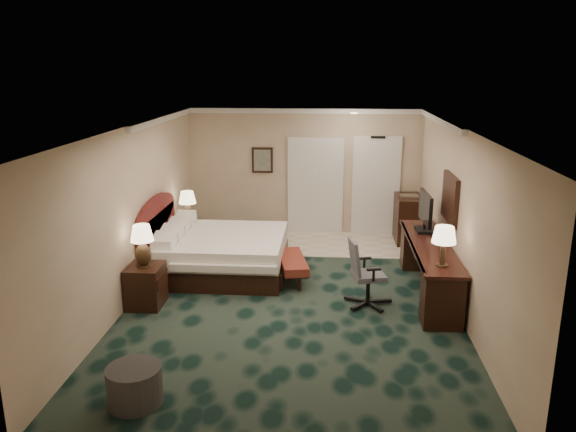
# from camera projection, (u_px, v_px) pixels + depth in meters

# --- Properties ---
(floor) EXTENTS (5.00, 7.50, 0.00)m
(floor) POSITION_uv_depth(u_px,v_px,m) (292.00, 300.00, 8.87)
(floor) COLOR black
(floor) RESTS_ON ground
(ceiling) EXTENTS (5.00, 7.50, 0.00)m
(ceiling) POSITION_uv_depth(u_px,v_px,m) (293.00, 128.00, 8.16)
(ceiling) COLOR white
(ceiling) RESTS_ON wall_back
(wall_back) EXTENTS (5.00, 0.00, 2.70)m
(wall_back) POSITION_uv_depth(u_px,v_px,m) (304.00, 172.00, 12.13)
(wall_back) COLOR tan
(wall_back) RESTS_ON ground
(wall_front) EXTENTS (5.00, 0.00, 2.70)m
(wall_front) POSITION_uv_depth(u_px,v_px,m) (264.00, 330.00, 4.91)
(wall_front) COLOR tan
(wall_front) RESTS_ON ground
(wall_left) EXTENTS (0.00, 7.50, 2.70)m
(wall_left) POSITION_uv_depth(u_px,v_px,m) (132.00, 214.00, 8.70)
(wall_left) COLOR tan
(wall_left) RESTS_ON ground
(wall_right) EXTENTS (0.00, 7.50, 2.70)m
(wall_right) POSITION_uv_depth(u_px,v_px,m) (460.00, 221.00, 8.34)
(wall_right) COLOR tan
(wall_right) RESTS_ON ground
(crown_molding) EXTENTS (5.00, 7.50, 0.10)m
(crown_molding) POSITION_uv_depth(u_px,v_px,m) (293.00, 131.00, 8.18)
(crown_molding) COLOR white
(crown_molding) RESTS_ON wall_back
(tile_patch) EXTENTS (3.20, 1.70, 0.01)m
(tile_patch) POSITION_uv_depth(u_px,v_px,m) (345.00, 244.00, 11.59)
(tile_patch) COLOR beige
(tile_patch) RESTS_ON ground
(headboard) EXTENTS (0.12, 2.00, 1.40)m
(headboard) POSITION_uv_depth(u_px,v_px,m) (157.00, 235.00, 9.83)
(headboard) COLOR #490810
(headboard) RESTS_ON ground
(entry_door) EXTENTS (1.02, 0.06, 2.18)m
(entry_door) POSITION_uv_depth(u_px,v_px,m) (376.00, 187.00, 12.06)
(entry_door) COLOR white
(entry_door) RESTS_ON ground
(closet_doors) EXTENTS (1.20, 0.06, 2.10)m
(closet_doors) POSITION_uv_depth(u_px,v_px,m) (315.00, 186.00, 12.15)
(closet_doors) COLOR silver
(closet_doors) RESTS_ON ground
(wall_art) EXTENTS (0.45, 0.06, 0.55)m
(wall_art) POSITION_uv_depth(u_px,v_px,m) (262.00, 160.00, 12.09)
(wall_art) COLOR #4F615B
(wall_art) RESTS_ON wall_back
(wall_mirror) EXTENTS (0.05, 0.95, 0.75)m
(wall_mirror) POSITION_uv_depth(u_px,v_px,m) (450.00, 198.00, 8.86)
(wall_mirror) COLOR white
(wall_mirror) RESTS_ON wall_right
(bed) EXTENTS (2.17, 2.01, 0.69)m
(bed) POSITION_uv_depth(u_px,v_px,m) (223.00, 254.00, 9.95)
(bed) COLOR white
(bed) RESTS_ON ground
(nightstand_near) EXTENTS (0.51, 0.59, 0.64)m
(nightstand_near) POSITION_uv_depth(u_px,v_px,m) (146.00, 286.00, 8.58)
(nightstand_near) COLOR black
(nightstand_near) RESTS_ON ground
(nightstand_far) EXTENTS (0.46, 0.52, 0.57)m
(nightstand_far) POSITION_uv_depth(u_px,v_px,m) (188.00, 236.00, 11.21)
(nightstand_far) COLOR black
(nightstand_far) RESTS_ON ground
(lamp_near) EXTENTS (0.44, 0.44, 0.65)m
(lamp_near) POSITION_uv_depth(u_px,v_px,m) (143.00, 246.00, 8.39)
(lamp_near) COLOR black
(lamp_near) RESTS_ON nightstand_near
(lamp_far) EXTENTS (0.34, 0.34, 0.64)m
(lamp_far) POSITION_uv_depth(u_px,v_px,m) (188.00, 207.00, 11.00)
(lamp_far) COLOR black
(lamp_far) RESTS_ON nightstand_far
(bed_bench) EXTENTS (0.64, 1.23, 0.40)m
(bed_bench) POSITION_uv_depth(u_px,v_px,m) (292.00, 269.00, 9.65)
(bed_bench) COLOR maroon
(bed_bench) RESTS_ON ground
(ottoman) EXTENTS (0.62, 0.62, 0.43)m
(ottoman) POSITION_uv_depth(u_px,v_px,m) (135.00, 385.00, 6.11)
(ottoman) COLOR #2B2B2B
(ottoman) RESTS_ON ground
(desk) EXTENTS (0.62, 2.87, 0.83)m
(desk) POSITION_uv_depth(u_px,v_px,m) (428.00, 269.00, 9.04)
(desk) COLOR black
(desk) RESTS_ON ground
(tv) EXTENTS (0.10, 0.87, 0.68)m
(tv) POSITION_uv_depth(u_px,v_px,m) (425.00, 212.00, 9.53)
(tv) COLOR black
(tv) RESTS_ON desk
(desk_lamp) EXTENTS (0.43, 0.43, 0.60)m
(desk_lamp) POSITION_uv_depth(u_px,v_px,m) (443.00, 246.00, 7.88)
(desk_lamp) COLOR black
(desk_lamp) RESTS_ON desk
(desk_chair) EXTENTS (0.73, 0.70, 1.05)m
(desk_chair) POSITION_uv_depth(u_px,v_px,m) (369.00, 273.00, 8.55)
(desk_chair) COLOR #4F4E55
(desk_chair) RESTS_ON ground
(minibar) EXTENTS (0.51, 0.92, 0.97)m
(minibar) POSITION_uv_depth(u_px,v_px,m) (408.00, 219.00, 11.66)
(minibar) COLOR black
(minibar) RESTS_ON ground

